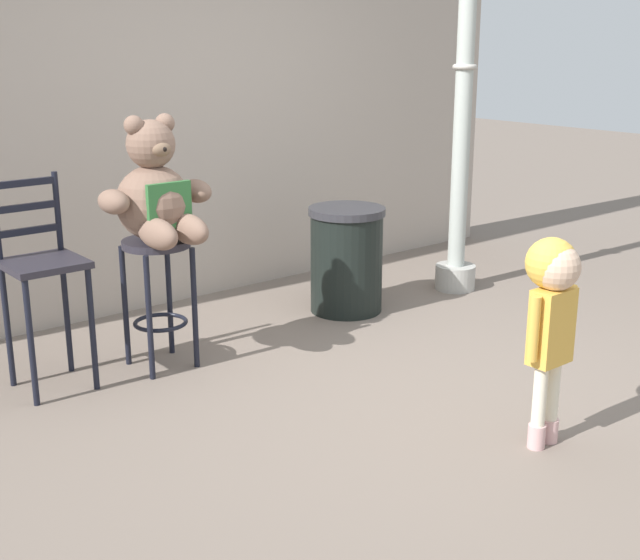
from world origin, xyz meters
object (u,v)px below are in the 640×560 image
Objects in this scene: teddy_bear at (156,195)px; lamppost at (461,141)px; bar_stool_with_teddy at (158,277)px; child_walking at (552,298)px; bar_chair_empty at (42,273)px; trash_bin at (346,259)px.

lamppost reaches higher than teddy_bear.
lamppost is (2.43, -0.03, 0.57)m from bar_stool_with_teddy.
child_walking is 0.87× the size of bar_chair_empty.
teddy_bear is at bearing -84.57° from child_walking.
trash_bin is at bearing -125.05° from child_walking.
trash_bin is (1.47, 0.09, -0.16)m from bar_stool_with_teddy.
bar_stool_with_teddy is 2.16m from child_walking.
teddy_bear is at bearing -90.00° from bar_stool_with_teddy.
child_walking is at bearing -65.66° from teddy_bear.
lamppost reaches higher than bar_stool_with_teddy.
lamppost is at bearing -147.78° from child_walking.
lamppost is 3.07m from bar_chair_empty.
lamppost is at bearing 0.01° from teddy_bear.
bar_stool_with_teddy is 1.03× the size of trash_bin.
teddy_bear reaches higher than bar_chair_empty.
lamppost is at bearing -7.46° from trash_bin.
trash_bin is at bearing 3.66° from bar_stool_with_teddy.
bar_stool_with_teddy is at bearing 90.00° from teddy_bear.
teddy_bear is 0.25× the size of lamppost.
child_walking is at bearing -54.68° from bar_chair_empty.
bar_stool_with_teddy is at bearing -176.34° from trash_bin.
teddy_bear is 2.14m from child_walking.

